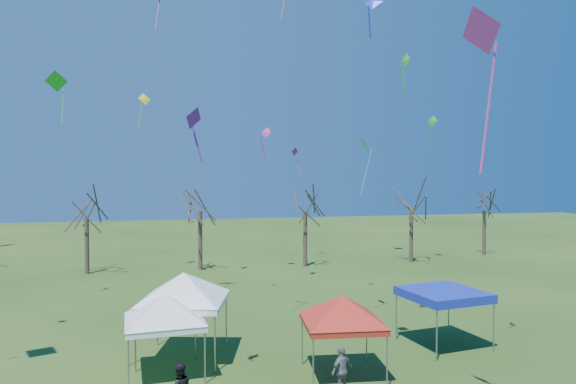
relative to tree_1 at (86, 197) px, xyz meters
name	(u,v)px	position (x,y,z in m)	size (l,w,h in m)	color
tree_1	(86,197)	(0.00, 0.00, 0.00)	(3.42, 3.42, 7.54)	#3D2D21
tree_2	(200,190)	(8.40, -0.27, 0.50)	(3.71, 3.71, 8.18)	#3D2D21
tree_3	(305,192)	(16.80, -0.60, 0.29)	(3.59, 3.59, 7.91)	#3D2D21
tree_4	(412,191)	(26.12, -0.65, 0.27)	(3.58, 3.58, 7.89)	#3D2D21
tree_5	(485,193)	(34.49, 1.42, -0.06)	(3.39, 3.39, 7.46)	#3D2D21
tent_white_west	(164,300)	(5.95, -21.24, -2.98)	(3.94, 3.94, 3.48)	gray
tent_white_mid	(184,278)	(6.69, -19.61, -2.52)	(4.45, 4.45, 4.05)	gray
tent_red	(342,301)	(12.37, -22.83, -2.98)	(3.93, 3.93, 3.48)	gray
tent_blue	(443,295)	(17.77, -20.62, -3.54)	(3.53, 3.53, 2.44)	gray
person_grey	(342,370)	(11.85, -24.32, -4.97)	(0.96, 0.40, 1.64)	slate
kite_19	(266,133)	(13.11, -3.07, 4.75)	(0.86, 0.88, 2.41)	#EB348E
kite_18	(405,62)	(16.64, -19.01, 6.81)	(0.31, 0.70, 1.79)	green
kite_13	(145,99)	(4.35, -1.34, 7.22)	(1.13, 1.00, 2.61)	yellow
kite_1	(193,119)	(6.95, -23.58, 3.51)	(0.81, 0.87, 1.81)	#6A17A1
kite_2	(56,81)	(-1.00, -4.73, 7.72)	(1.46, 0.76, 3.57)	green
kite_25	(373,3)	(13.43, -23.07, 7.91)	(0.83, 0.77, 1.57)	#1536E9
kite_12	(432,122)	(27.22, -2.03, 6.01)	(0.67, 1.06, 3.23)	green
kite_17	(365,145)	(15.85, -16.16, 3.19)	(0.72, 1.08, 3.08)	#0CBBA4
kite_5	(483,32)	(14.26, -28.58, 5.44)	(0.92, 1.46, 4.42)	#EB34AF
kite_22	(295,153)	(15.41, -2.81, 3.29)	(0.85, 0.77, 2.35)	purple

